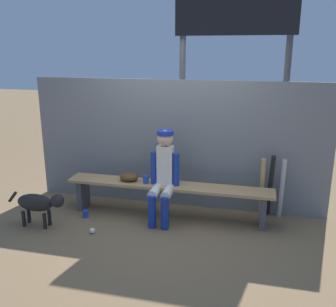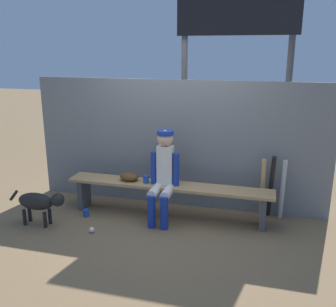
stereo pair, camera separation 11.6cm
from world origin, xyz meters
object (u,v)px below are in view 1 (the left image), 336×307
object	(u,v)px
cup_on_ground	(86,214)
cup_on_bench	(146,179)
bat_aluminum_black	(270,186)
baseball	(92,231)
baseball_glove	(129,177)
dugout_bench	(168,191)
dog	(39,203)
bat_wood_tan	(262,188)
player_seated	(163,173)
bat_aluminum_silver	(282,189)
scoreboard	(239,36)

from	to	relation	value
cup_on_ground	cup_on_bench	xyz separation A→B (m)	(0.83, 0.28, 0.50)
bat_aluminum_black	baseball	size ratio (longest dim) A/B	12.72
baseball_glove	bat_aluminum_black	size ratio (longest dim) A/B	0.30
cup_on_bench	cup_on_ground	bearing A→B (deg)	-161.65
dugout_bench	baseball_glove	distance (m)	0.60
bat_aluminum_black	cup_on_ground	size ratio (longest dim) A/B	8.55
dog	bat_wood_tan	bearing A→B (deg)	19.46
player_seated	bat_aluminum_silver	bearing A→B (deg)	16.20
bat_aluminum_silver	baseball	bearing A→B (deg)	-155.72
player_seated	cup_on_ground	bearing A→B (deg)	-169.99
baseball_glove	scoreboard	bearing A→B (deg)	44.01
baseball	dugout_bench	bearing A→B (deg)	40.91
baseball	scoreboard	size ratio (longest dim) A/B	0.02
player_seated	baseball_glove	size ratio (longest dim) A/B	4.55
cup_on_bench	dog	xyz separation A→B (m)	(-1.31, -0.67, -0.22)
baseball	bat_wood_tan	bearing A→B (deg)	26.35
bat_aluminum_black	cup_on_bench	size ratio (longest dim) A/B	8.55
scoreboard	bat_wood_tan	bearing A→B (deg)	-64.03
bat_wood_tan	baseball_glove	bearing A→B (deg)	-170.09
bat_aluminum_black	dog	bearing A→B (deg)	-160.80
cup_on_ground	bat_aluminum_black	bearing A→B (deg)	14.47
bat_aluminum_black	baseball	world-z (taller)	bat_aluminum_black
bat_wood_tan	baseball	bearing A→B (deg)	-153.65
bat_aluminum_silver	dog	world-z (taller)	bat_aluminum_silver
player_seated	dog	xyz separation A→B (m)	(-1.58, -0.59, -0.36)
bat_wood_tan	cup_on_bench	size ratio (longest dim) A/B	8.05
baseball	cup_on_ground	distance (m)	0.52
bat_wood_tan	scoreboard	distance (m)	2.37
player_seated	cup_on_ground	size ratio (longest dim) A/B	11.59
cup_on_ground	cup_on_bench	distance (m)	1.01
bat_aluminum_silver	scoreboard	distance (m)	2.43
player_seated	bat_wood_tan	bearing A→B (deg)	18.20
bat_aluminum_silver	cup_on_ground	size ratio (longest dim) A/B	8.02
bat_wood_tan	cup_on_bench	xyz separation A→B (m)	(-1.61, -0.36, 0.11)
cup_on_bench	scoreboard	xyz separation A→B (m)	(1.12, 1.37, 1.98)
bat_aluminum_black	cup_on_bench	bearing A→B (deg)	-167.45
baseball_glove	baseball	world-z (taller)	baseball_glove
baseball	cup_on_ground	size ratio (longest dim) A/B	0.67
bat_aluminum_black	dog	xyz separation A→B (m)	(-3.03, -1.06, -0.13)
scoreboard	bat_aluminum_silver	bearing A→B (deg)	-52.20
bat_aluminum_black	scoreboard	distance (m)	2.37
bat_aluminum_silver	scoreboard	xyz separation A→B (m)	(-0.76, 0.98, 2.09)
bat_aluminum_black	dugout_bench	bearing A→B (deg)	-165.94
cup_on_ground	cup_on_bench	world-z (taller)	cup_on_bench
player_seated	scoreboard	size ratio (longest dim) A/B	0.35
cup_on_ground	scoreboard	world-z (taller)	scoreboard
baseball_glove	baseball	distance (m)	0.94
baseball_glove	baseball	size ratio (longest dim) A/B	3.78
baseball	dog	size ratio (longest dim) A/B	0.09
player_seated	bat_wood_tan	world-z (taller)	player_seated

